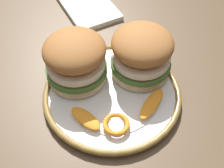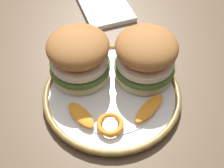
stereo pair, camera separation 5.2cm
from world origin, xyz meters
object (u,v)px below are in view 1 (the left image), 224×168
sandwich_half_right (142,53)px  dining_table (84,136)px  dinner_plate (112,94)px  sandwich_half_left (75,59)px

sandwich_half_right → dining_table: bearing=-46.9°
dinner_plate → sandwich_half_left: bearing=-109.6°
dining_table → dinner_plate: 0.13m
dinner_plate → dining_table: bearing=-58.7°
dining_table → sandwich_half_left: bearing=-164.4°
sandwich_half_right → dinner_plate: bearing=-36.9°
sandwich_half_left → sandwich_half_right: size_ratio=1.09×
dining_table → dinner_plate: dinner_plate is taller
dining_table → dinner_plate: (-0.03, 0.06, 0.12)m
sandwich_half_left → sandwich_half_right: 0.13m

